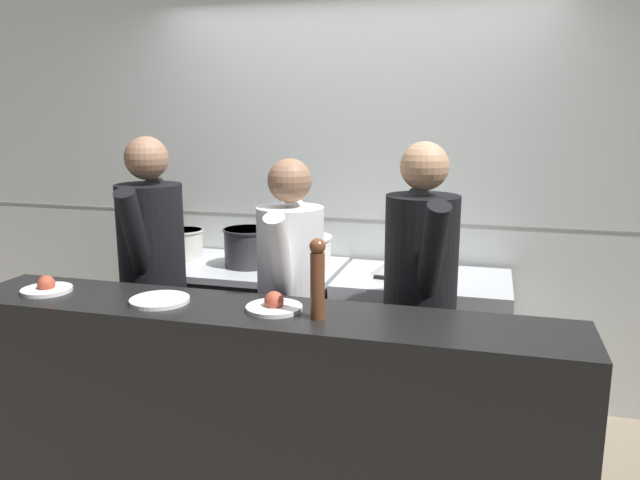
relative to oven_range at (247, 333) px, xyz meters
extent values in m
cube|color=silver|center=(0.59, 0.40, 0.85)|extent=(8.00, 0.06, 2.60)
cube|color=gray|center=(0.59, 0.37, 0.70)|extent=(8.00, 0.00, 0.01)
cube|color=#232326|center=(0.00, 0.00, -0.02)|extent=(1.14, 0.70, 0.86)
cube|color=#B7BABF|center=(0.00, 0.00, 0.43)|extent=(1.16, 0.71, 0.04)
cube|color=#B7BABF|center=(0.00, -0.33, 0.04)|extent=(1.03, 0.03, 0.10)
cube|color=#B7BABF|center=(1.10, 0.00, 0.00)|extent=(0.98, 0.65, 0.90)
cube|color=black|center=(1.10, -0.30, -0.40)|extent=(0.96, 0.04, 0.10)
cube|color=black|center=(0.51, -1.12, 0.05)|extent=(2.72, 0.45, 1.01)
cylinder|color=beige|center=(-0.43, 0.03, 0.55)|extent=(0.23, 0.23, 0.19)
cylinder|color=beige|center=(-0.43, 0.03, 0.64)|extent=(0.24, 0.24, 0.01)
cylinder|color=#2D2D33|center=(0.03, -0.02, 0.56)|extent=(0.29, 0.29, 0.23)
cylinder|color=#2D2D33|center=(0.03, -0.02, 0.68)|extent=(0.30, 0.30, 0.01)
cylinder|color=beige|center=(0.38, -0.03, 0.55)|extent=(0.33, 0.33, 0.21)
cylinder|color=beige|center=(0.38, -0.03, 0.65)|extent=(0.35, 0.35, 0.01)
cone|color=#B7BABF|center=(0.90, 0.01, 0.49)|extent=(0.22, 0.22, 0.08)
cube|color=#B7BABF|center=(1.08, -0.13, 0.45)|extent=(0.29, 0.07, 0.01)
cube|color=black|center=(0.88, -0.11, 0.46)|extent=(0.11, 0.04, 0.02)
cylinder|color=white|center=(-0.53, -1.14, 0.57)|extent=(0.23, 0.23, 0.02)
sphere|color=#B24733|center=(-0.53, -1.14, 0.60)|extent=(0.08, 0.08, 0.08)
cylinder|color=white|center=(0.06, -1.14, 0.57)|extent=(0.26, 0.26, 0.02)
cylinder|color=white|center=(0.58, -1.11, 0.57)|extent=(0.24, 0.24, 0.02)
sphere|color=#B24733|center=(0.58, -1.11, 0.60)|extent=(0.08, 0.08, 0.08)
cylinder|color=brown|center=(0.79, -1.17, 0.70)|extent=(0.06, 0.06, 0.28)
sphere|color=brown|center=(0.79, -1.17, 0.86)|extent=(0.06, 0.06, 0.06)
cube|color=black|center=(-0.28, -0.61, -0.05)|extent=(0.33, 0.24, 0.80)
cylinder|color=black|center=(-0.28, -0.61, 0.68)|extent=(0.41, 0.41, 0.66)
sphere|color=#8C664C|center=(-0.28, -0.61, 1.15)|extent=(0.23, 0.23, 0.23)
cylinder|color=black|center=(-0.32, -0.41, 0.76)|extent=(0.17, 0.35, 0.55)
cylinder|color=black|center=(-0.24, -0.81, 0.76)|extent=(0.17, 0.35, 0.55)
cube|color=black|center=(0.51, -0.66, -0.07)|extent=(0.29, 0.20, 0.76)
cylinder|color=white|center=(0.51, -0.66, 0.62)|extent=(0.36, 0.36, 0.62)
sphere|color=#8C664C|center=(0.51, -0.66, 1.06)|extent=(0.21, 0.21, 0.21)
cylinder|color=white|center=(0.49, -0.47, 0.69)|extent=(0.13, 0.32, 0.52)
cylinder|color=white|center=(0.53, -0.85, 0.69)|extent=(0.13, 0.32, 0.52)
cube|color=black|center=(1.14, -0.61, -0.05)|extent=(0.34, 0.27, 0.80)
cylinder|color=black|center=(1.14, -0.61, 0.68)|extent=(0.44, 0.44, 0.66)
sphere|color=tan|center=(1.14, -0.61, 1.14)|extent=(0.23, 0.23, 0.23)
cylinder|color=black|center=(1.08, -0.42, 0.75)|extent=(0.20, 0.35, 0.55)
cylinder|color=black|center=(1.21, -0.81, 0.75)|extent=(0.20, 0.35, 0.55)
camera|label=1|loc=(1.44, -3.49, 1.40)|focal=35.00mm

